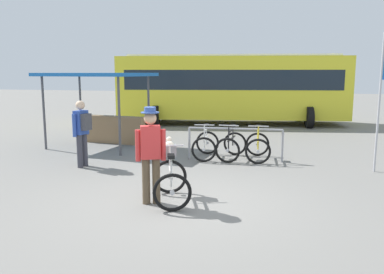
{
  "coord_description": "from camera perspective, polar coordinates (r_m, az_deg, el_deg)",
  "views": [
    {
      "loc": [
        1.84,
        -6.51,
        2.31
      ],
      "look_at": [
        -0.09,
        1.2,
        1.0
      ],
      "focal_mm": 36.71,
      "sensor_mm": 36.0,
      "label": 1
    }
  ],
  "objects": [
    {
      "name": "bus_distant",
      "position": [
        17.93,
        5.74,
        7.48
      ],
      "size": [
        10.28,
        4.48,
        3.08
      ],
      "color": "yellow",
      "rests_on": "ground"
    },
    {
      "name": "pedestrian_with_backpack",
      "position": [
        9.94,
        -15.69,
        1.07
      ],
      "size": [
        0.38,
        0.52,
        1.64
      ],
      "color": "#383842",
      "rests_on": "ground"
    },
    {
      "name": "racked_bike_white",
      "position": [
        10.7,
        2.0,
        -1.12
      ],
      "size": [
        0.78,
        1.16,
        0.97
      ],
      "color": "black",
      "rests_on": "ground"
    },
    {
      "name": "racked_bike_black",
      "position": [
        10.63,
        5.74,
        -1.23
      ],
      "size": [
        0.72,
        1.13,
        0.97
      ],
      "color": "black",
      "rests_on": "ground"
    },
    {
      "name": "market_stall",
      "position": [
        12.79,
        -12.7,
        5.02
      ],
      "size": [
        3.34,
        2.64,
        2.3
      ],
      "color": "#4C4C51",
      "rests_on": "ground"
    },
    {
      "name": "person_with_featured_bike",
      "position": [
        6.9,
        -6.02,
        -2.08
      ],
      "size": [
        0.49,
        0.32,
        1.72
      ],
      "color": "brown",
      "rests_on": "ground"
    },
    {
      "name": "racked_bike_yellow",
      "position": [
        10.6,
        9.52,
        -1.34
      ],
      "size": [
        0.76,
        1.14,
        0.97
      ],
      "color": "black",
      "rests_on": "ground"
    },
    {
      "name": "bike_rack_rail",
      "position": [
        10.4,
        6.27,
        0.04
      ],
      "size": [
        2.5,
        0.24,
        0.88
      ],
      "color": "#99999E",
      "rests_on": "ground"
    },
    {
      "name": "featured_bicycle",
      "position": [
        7.18,
        -3.14,
        -5.38
      ],
      "size": [
        0.98,
        1.26,
        1.09
      ],
      "color": "black",
      "rests_on": "ground"
    },
    {
      "name": "ground_plane",
      "position": [
        7.15,
        -1.65,
        -9.5
      ],
      "size": [
        80.0,
        80.0,
        0.0
      ],
      "primitive_type": "plane",
      "color": "slate"
    }
  ]
}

